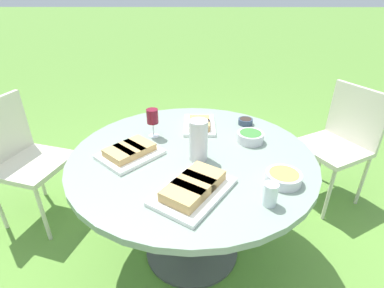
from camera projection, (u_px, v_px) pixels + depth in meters
name	position (u px, v px, depth m)	size (l,w,h in m)	color
ground_plane	(192.00, 249.00, 1.96)	(40.00, 40.00, 0.00)	#5B8C38
dining_table	(192.00, 171.00, 1.67)	(1.31, 1.31, 0.73)	#4C4C51
chair_near_left	(341.00, 137.00, 2.23)	(0.58, 0.59, 0.89)	beige
chair_near_right	(20.00, 153.00, 2.02)	(0.53, 0.54, 0.89)	beige
water_pitcher	(198.00, 140.00, 1.52)	(0.10, 0.09, 0.22)	silver
wine_glass	(152.00, 117.00, 1.73)	(0.07, 0.07, 0.17)	silver
platter_bread_main	(199.00, 124.00, 1.89)	(0.20, 0.30, 0.06)	white
platter_charcuterie	(194.00, 188.00, 1.30)	(0.41, 0.44, 0.07)	white
platter_sandwich_side	(130.00, 152.00, 1.58)	(0.38, 0.39, 0.06)	white
bowl_fries	(283.00, 177.00, 1.37)	(0.16, 0.16, 0.05)	silver
bowl_salad	(250.00, 137.00, 1.72)	(0.15, 0.15, 0.06)	silver
bowl_olives	(245.00, 121.00, 1.93)	(0.09, 0.09, 0.04)	#334256
cup_water_near	(270.00, 194.00, 1.23)	(0.06, 0.06, 0.10)	silver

